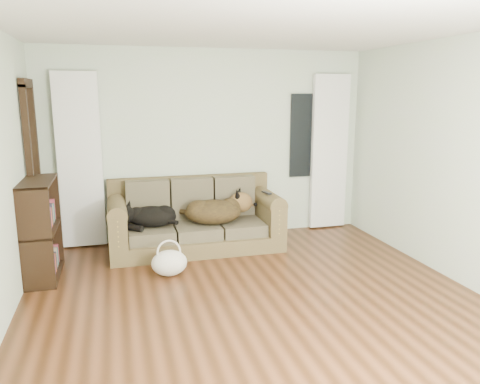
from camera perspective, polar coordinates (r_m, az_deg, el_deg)
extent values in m
plane|color=#371E0D|center=(4.54, 2.82, -14.32)|extent=(5.00, 5.00, 0.00)
plane|color=white|center=(4.11, 3.21, 20.22)|extent=(5.00, 5.00, 0.00)
cube|color=beige|center=(6.53, -3.88, 5.72)|extent=(4.50, 0.04, 2.60)
cube|color=beige|center=(5.28, 26.94, 2.95)|extent=(0.04, 5.00, 2.60)
cube|color=white|center=(6.36, -18.94, 3.57)|extent=(0.55, 0.08, 2.25)
cube|color=white|center=(7.05, 10.82, 4.77)|extent=(0.55, 0.08, 2.25)
cube|color=black|center=(6.92, 8.09, 6.82)|extent=(0.50, 0.03, 1.20)
cube|color=black|center=(6.06, -23.80, 1.85)|extent=(0.07, 0.60, 2.10)
cube|color=brown|center=(6.12, -5.44, -2.82)|extent=(2.20, 0.95, 0.90)
ellipsoid|color=black|center=(6.03, -11.03, -2.93)|extent=(0.72, 0.59, 0.26)
ellipsoid|color=black|center=(6.10, -2.88, -2.45)|extent=(0.83, 0.63, 0.34)
cube|color=black|center=(6.13, 3.26, -0.07)|extent=(0.08, 0.17, 0.02)
ellipsoid|color=silver|center=(5.34, -8.62, -8.40)|extent=(0.46, 0.40, 0.29)
cube|color=black|center=(5.61, -23.04, -4.62)|extent=(0.39, 0.89, 1.09)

